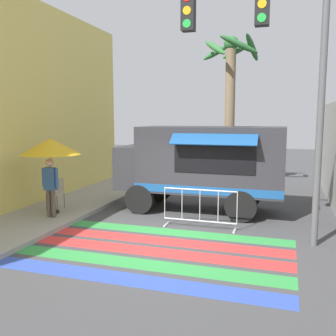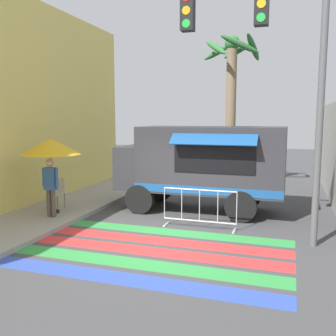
% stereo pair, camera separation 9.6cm
% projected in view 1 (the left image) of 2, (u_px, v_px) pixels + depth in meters
% --- Properties ---
extents(ground_plane, '(60.00, 60.00, 0.00)m').
position_uv_depth(ground_plane, '(161.00, 239.00, 9.35)').
color(ground_plane, '#424244').
extents(crosswalk_painted, '(6.40, 3.60, 0.01)m').
position_uv_depth(crosswalk_painted, '(148.00, 251.00, 8.49)').
color(crosswalk_painted, '#334FB2').
rests_on(crosswalk_painted, ground_plane).
extents(food_truck, '(5.27, 2.51, 2.73)m').
position_uv_depth(food_truck, '(199.00, 161.00, 11.99)').
color(food_truck, '#2D2D33').
rests_on(food_truck, ground_plane).
extents(traffic_signal_pole, '(4.06, 0.29, 6.52)m').
position_uv_depth(traffic_signal_pole, '(266.00, 47.00, 8.63)').
color(traffic_signal_pole, '#515456').
rests_on(traffic_signal_pole, ground_plane).
extents(patio_umbrella, '(1.78, 1.78, 2.28)m').
position_uv_depth(patio_umbrella, '(51.00, 147.00, 11.14)').
color(patio_umbrella, black).
rests_on(patio_umbrella, sidewalk_left).
extents(folding_chair, '(0.41, 0.41, 0.95)m').
position_uv_depth(folding_chair, '(57.00, 190.00, 11.96)').
color(folding_chair, '#4C4C51').
rests_on(folding_chair, sidewalk_left).
extents(vendor_person, '(0.53, 0.23, 1.71)m').
position_uv_depth(vendor_person, '(50.00, 184.00, 10.79)').
color(vendor_person, brown).
rests_on(vendor_person, sidewalk_left).
extents(barricade_front, '(2.04, 0.44, 1.08)m').
position_uv_depth(barricade_front, '(200.00, 209.00, 10.21)').
color(barricade_front, '#B7BABF').
rests_on(barricade_front, ground_plane).
extents(palm_tree, '(2.42, 2.43, 6.30)m').
position_uv_depth(palm_tree, '(230.00, 91.00, 15.32)').
color(palm_tree, '#7A664C').
rests_on(palm_tree, ground_plane).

